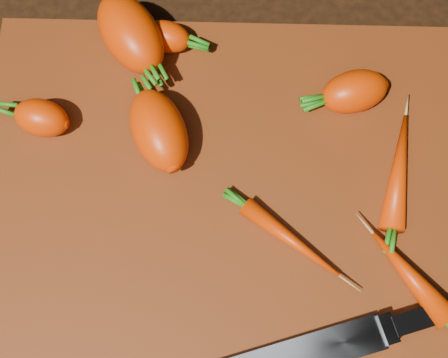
{
  "coord_description": "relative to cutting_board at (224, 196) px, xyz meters",
  "views": [
    {
      "loc": [
        0.0,
        -0.19,
        0.6
      ],
      "look_at": [
        0.0,
        0.01,
        0.03
      ],
      "focal_mm": 50.0,
      "sensor_mm": 36.0,
      "label": 1
    }
  ],
  "objects": [
    {
      "name": "carrot_1",
      "position": [
        -0.1,
        0.17,
        0.04
      ],
      "size": [
        0.1,
        0.12,
        0.06
      ],
      "primitive_type": "ellipsoid",
      "rotation": [
        0.0,
        0.0,
        -1.01
      ],
      "color": "#EF3902",
      "rests_on": "cutting_board"
    },
    {
      "name": "carrot_3",
      "position": [
        0.13,
        0.11,
        0.03
      ],
      "size": [
        0.08,
        0.06,
        0.04
      ],
      "primitive_type": "ellipsoid",
      "rotation": [
        0.0,
        0.0,
        3.43
      ],
      "color": "#EF3902",
      "rests_on": "cutting_board"
    },
    {
      "name": "carrot_7",
      "position": [
        0.18,
        -0.08,
        0.02
      ],
      "size": [
        0.08,
        0.1,
        0.03
      ],
      "primitive_type": "ellipsoid",
      "rotation": [
        0.0,
        0.0,
        2.24
      ],
      "color": "#EF3902",
      "rests_on": "cutting_board"
    },
    {
      "name": "carrot_0",
      "position": [
        -0.19,
        0.07,
        0.03
      ],
      "size": [
        0.06,
        0.05,
        0.04
      ],
      "primitive_type": "ellipsoid",
      "rotation": [
        0.0,
        0.0,
        2.9
      ],
      "color": "#EF3902",
      "rests_on": "cutting_board"
    },
    {
      "name": "carrot_2",
      "position": [
        -0.07,
        0.06,
        0.03
      ],
      "size": [
        0.08,
        0.1,
        0.05
      ],
      "primitive_type": "ellipsoid",
      "rotation": [
        0.0,
        0.0,
        1.97
      ],
      "color": "#EF3902",
      "rests_on": "cutting_board"
    },
    {
      "name": "carrot_4",
      "position": [
        -0.06,
        0.17,
        0.02
      ],
      "size": [
        0.06,
        0.05,
        0.03
      ],
      "primitive_type": "ellipsoid",
      "rotation": [
        0.0,
        0.0,
        -0.25
      ],
      "color": "#EF3902",
      "rests_on": "cutting_board"
    },
    {
      "name": "cutting_board",
      "position": [
        0.0,
        0.0,
        0.0
      ],
      "size": [
        0.5,
        0.4,
        0.01
      ],
      "primitive_type": "cube",
      "color": "maroon",
      "rests_on": "ground"
    },
    {
      "name": "carrot_6",
      "position": [
        0.07,
        -0.05,
        0.02
      ],
      "size": [
        0.1,
        0.08,
        0.02
      ],
      "primitive_type": "ellipsoid",
      "rotation": [
        0.0,
        0.0,
        -0.64
      ],
      "color": "#EF3902",
      "rests_on": "cutting_board"
    },
    {
      "name": "carrot_5",
      "position": [
        0.17,
        0.02,
        0.02
      ],
      "size": [
        0.05,
        0.13,
        0.03
      ],
      "primitive_type": "ellipsoid",
      "rotation": [
        0.0,
        0.0,
        1.39
      ],
      "color": "#EF3902",
      "rests_on": "cutting_board"
    },
    {
      "name": "ground",
      "position": [
        0.0,
        0.0,
        -0.01
      ],
      "size": [
        2.0,
        2.0,
        0.01
      ],
      "primitive_type": "cube",
      "color": "black"
    },
    {
      "name": "knife",
      "position": [
        0.08,
        -0.15,
        0.01
      ],
      "size": [
        0.29,
        0.11,
        0.02
      ],
      "rotation": [
        0.0,
        0.0,
        0.31
      ],
      "color": "gray",
      "rests_on": "cutting_board"
    }
  ]
}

